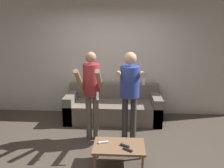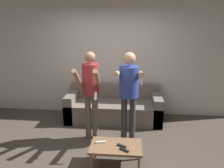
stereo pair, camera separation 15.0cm
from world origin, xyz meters
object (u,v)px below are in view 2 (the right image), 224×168
at_px(remote_near, 124,150).
at_px(person_standing_left, 91,87).
at_px(coffee_table, 116,148).
at_px(remote_far, 101,142).
at_px(remote_mid, 122,146).
at_px(couch, 114,108).
at_px(person_standing_right, 129,87).

bearing_deg(remote_near, person_standing_left, 125.04).
height_order(coffee_table, remote_far, remote_far).
relative_size(person_standing_left, remote_mid, 11.29).
xyz_separation_m(couch, remote_far, (-0.06, -1.69, 0.09)).
bearing_deg(person_standing_right, remote_near, -91.88).
relative_size(couch, person_standing_right, 1.27).
xyz_separation_m(person_standing_left, remote_near, (0.66, -0.94, -0.66)).
bearing_deg(person_standing_right, remote_far, -117.96).
bearing_deg(couch, person_standing_left, -110.18).
distance_m(remote_near, remote_mid, 0.12).
xyz_separation_m(person_standing_left, remote_far, (0.28, -0.76, -0.66)).
bearing_deg(person_standing_left, coffee_table, -56.85).
bearing_deg(coffee_table, couch, 95.96).
distance_m(remote_near, remote_far, 0.41).
xyz_separation_m(coffee_table, remote_near, (0.13, -0.13, 0.05)).
height_order(person_standing_right, remote_mid, person_standing_right).
bearing_deg(remote_near, remote_mid, 112.56).
bearing_deg(couch, person_standing_right, -69.72).
bearing_deg(remote_far, remote_near, -25.99).
relative_size(remote_near, remote_far, 0.94).
xyz_separation_m(person_standing_right, remote_far, (-0.40, -0.76, -0.69)).
height_order(person_standing_left, person_standing_right, person_standing_left).
distance_m(person_standing_right, remote_mid, 1.08).
xyz_separation_m(person_standing_right, coffee_table, (-0.16, -0.81, -0.74)).
distance_m(person_standing_left, remote_far, 1.04).
xyz_separation_m(person_standing_left, person_standing_right, (0.69, 0.00, 0.03)).
bearing_deg(remote_near, remote_far, 154.01).
relative_size(remote_mid, remote_far, 0.95).
relative_size(couch, remote_far, 13.69).
xyz_separation_m(couch, coffee_table, (0.18, -1.74, 0.04)).
relative_size(person_standing_right, remote_near, 11.49).
bearing_deg(remote_mid, remote_near, -67.44).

